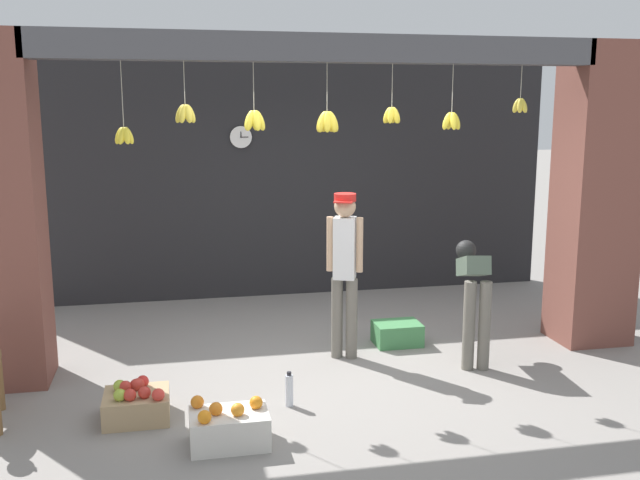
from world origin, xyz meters
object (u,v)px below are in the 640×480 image
Objects in this scene: water_bottle at (289,390)px; worker_stooping at (473,287)px; shopkeeper at (345,263)px; fruit_crate_oranges at (229,427)px; fruit_crate_apples at (136,404)px; produce_box_green at (397,333)px; wall_clock at (241,137)px.

worker_stooping is at bearing 20.25° from water_bottle.
shopkeeper is 2.15m from fruit_crate_oranges.
shopkeeper is at bearing 28.10° from fruit_crate_apples.
shopkeeper is at bearing 52.16° from fruit_crate_oranges.
shopkeeper is 1.06m from produce_box_green.
shopkeeper is 5.50× the size of water_bottle.
produce_box_green is 1.64× the size of wall_clock.
worker_stooping is 3.74× the size of water_bottle.
fruit_crate_oranges is at bearing -97.31° from wall_clock.
shopkeeper is 2.29m from fruit_crate_apples.
wall_clock reaches higher than produce_box_green.
fruit_crate_oranges is at bearing 74.19° from shopkeeper.
worker_stooping is 3.84× the size of wall_clock.
water_bottle is (-1.32, -1.27, 0.02)m from produce_box_green.
worker_stooping is at bearing 12.69° from fruit_crate_apples.
shopkeeper is 1.47× the size of worker_stooping.
shopkeeper is at bearing -73.33° from wall_clock.
fruit_crate_oranges is 2.62m from produce_box_green.
fruit_crate_apples is 1.71× the size of water_bottle.
worker_stooping is at bearing -173.57° from shopkeeper.
worker_stooping reaches higher than water_bottle.
shopkeeper reaches higher than fruit_crate_oranges.
shopkeeper is 5.64× the size of wall_clock.
shopkeeper reaches higher than produce_box_green.
wall_clock is at bearing 90.34° from water_bottle.
wall_clock reaches higher than shopkeeper.
worker_stooping is 1.00m from produce_box_green.
fruit_crate_oranges is 4.43m from wall_clock.
produce_box_green is (2.51, 1.28, -0.01)m from fruit_crate_apples.
wall_clock is at bearing -51.30° from shopkeeper.
produce_box_green is at bearing 45.03° from fruit_crate_oranges.
wall_clock is (-1.88, 2.73, 1.29)m from worker_stooping.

